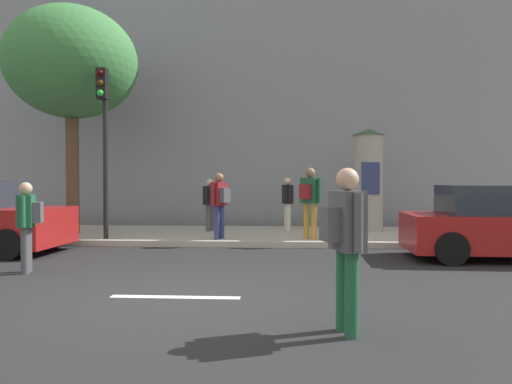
{
  "coord_description": "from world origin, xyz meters",
  "views": [
    {
      "loc": [
        1.51,
        -6.61,
        1.61
      ],
      "look_at": [
        1.0,
        2.0,
        1.41
      ],
      "focal_mm": 34.33,
      "sensor_mm": 36.0,
      "label": 1
    }
  ],
  "objects": [
    {
      "name": "pedestrian_in_light_jacket",
      "position": [
        2.14,
        -1.49,
        1.05
      ],
      "size": [
        0.47,
        0.65,
        1.74
      ],
      "color": "#1E5938",
      "rests_on": "ground_plane"
    },
    {
      "name": "pedestrian_tallest",
      "position": [
        1.58,
        7.9,
        1.04
      ],
      "size": [
        0.35,
        0.57,
        1.54
      ],
      "color": "silver",
      "rests_on": "sidewalk_curb"
    },
    {
      "name": "pedestrian_in_dark_shirt",
      "position": [
        -0.65,
        7.42,
        1.05
      ],
      "size": [
        0.46,
        0.62,
        1.51
      ],
      "color": "#4C4C51",
      "rests_on": "sidewalk_curb"
    },
    {
      "name": "lane_markings",
      "position": [
        0.0,
        0.0,
        0.0
      ],
      "size": [
        25.8,
        0.16,
        0.01
      ],
      "color": "silver",
      "rests_on": "ground_plane"
    },
    {
      "name": "street_tree",
      "position": [
        -4.4,
        6.66,
        4.84
      ],
      "size": [
        3.6,
        3.6,
        6.25
      ],
      "color": "brown",
      "rests_on": "sidewalk_curb"
    },
    {
      "name": "pedestrian_in_red_top",
      "position": [
        -2.96,
        1.62,
        0.93
      ],
      "size": [
        0.46,
        0.55,
        1.58
      ],
      "color": "#4C4C51",
      "rests_on": "ground_plane"
    },
    {
      "name": "traffic_light",
      "position": [
        -2.97,
        5.24,
        2.99
      ],
      "size": [
        0.24,
        0.45,
        4.21
      ],
      "color": "black",
      "rests_on": "sidewalk_curb"
    },
    {
      "name": "poster_column",
      "position": [
        3.9,
        7.67,
        1.65
      ],
      "size": [
        0.93,
        0.93,
        2.96
      ],
      "color": "#9E9B93",
      "rests_on": "sidewalk_curb"
    },
    {
      "name": "sidewalk_curb",
      "position": [
        0.0,
        7.0,
        0.07
      ],
      "size": [
        36.0,
        4.0,
        0.15
      ],
      "primitive_type": "cube",
      "color": "#B2ADA3",
      "rests_on": "ground_plane"
    },
    {
      "name": "pedestrian_near_pole",
      "position": [
        -0.12,
        5.47,
        1.12
      ],
      "size": [
        0.49,
        0.5,
        1.65
      ],
      "color": "navy",
      "rests_on": "sidewalk_curb"
    },
    {
      "name": "building_backdrop",
      "position": [
        0.0,
        12.0,
        5.75
      ],
      "size": [
        36.0,
        5.0,
        11.5
      ],
      "primitive_type": "cube",
      "color": "gray",
      "rests_on": "ground_plane"
    },
    {
      "name": "ground_plane",
      "position": [
        0.0,
        0.0,
        0.0
      ],
      "size": [
        80.0,
        80.0,
        0.0
      ],
      "primitive_type": "plane",
      "color": "#232326"
    },
    {
      "name": "pedestrian_with_backpack",
      "position": [
        2.12,
        5.58,
        1.22
      ],
      "size": [
        0.54,
        0.54,
        1.78
      ],
      "color": "#B78C33",
      "rests_on": "sidewalk_curb"
    }
  ]
}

